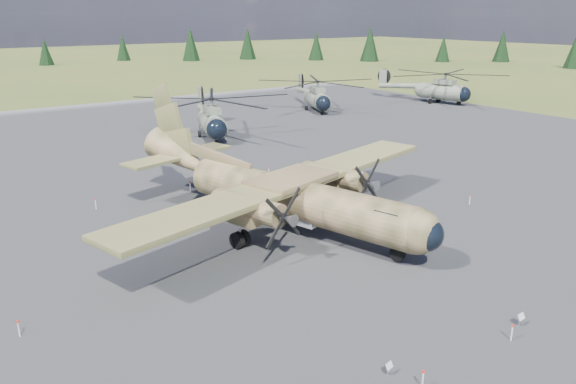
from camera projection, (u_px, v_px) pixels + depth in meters
ground at (302, 254)px, 35.36m from camera, size 500.00×500.00×0.00m
apron at (225, 210)px, 43.14m from camera, size 120.00×120.00×0.04m
transport_plane at (280, 188)px, 39.16m from camera, size 29.28×26.19×9.73m
helicopter_near at (211, 109)px, 66.81m from camera, size 25.13×25.13×4.99m
helicopter_mid at (317, 90)px, 85.76m from camera, size 24.33×24.33×4.72m
helicopter_far at (442, 82)px, 93.17m from camera, size 23.64×25.13×5.05m
info_placard_left at (389, 367)px, 23.37m from camera, size 0.42×0.25×0.61m
info_placard_right at (521, 318)px, 27.04m from camera, size 0.44×0.21×0.68m
barrier_fence at (297, 248)px, 34.89m from camera, size 33.12×29.62×0.85m
treeline at (324, 174)px, 34.92m from camera, size 325.28×317.52×10.91m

